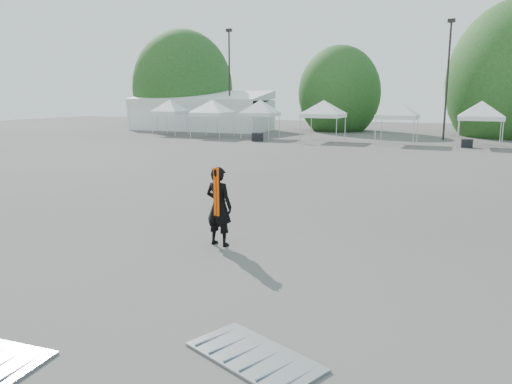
% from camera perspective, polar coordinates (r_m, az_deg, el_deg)
% --- Properties ---
extents(ground, '(120.00, 120.00, 0.00)m').
position_cam_1_polar(ground, '(14.36, 1.71, -3.96)').
color(ground, '#474442').
rests_on(ground, ground).
extents(marquee, '(15.00, 6.25, 4.23)m').
position_cam_1_polar(marquee, '(55.06, -6.34, 9.10)').
color(marquee, white).
rests_on(marquee, ground).
extents(light_pole_west, '(0.60, 0.25, 10.30)m').
position_cam_1_polar(light_pole_west, '(52.32, -3.06, 13.22)').
color(light_pole_west, black).
rests_on(light_pole_west, ground).
extents(light_pole_east, '(0.60, 0.25, 9.80)m').
position_cam_1_polar(light_pole_east, '(45.00, 21.07, 12.57)').
color(light_pole_east, black).
rests_on(light_pole_east, ground).
extents(tree_far_w, '(4.80, 4.80, 7.30)m').
position_cam_1_polar(tree_far_w, '(59.65, -8.36, 11.65)').
color(tree_far_w, '#382314').
rests_on(tree_far_w, ground).
extents(tree_mid_w, '(4.16, 4.16, 6.33)m').
position_cam_1_polar(tree_mid_w, '(54.51, 9.50, 11.06)').
color(tree_mid_w, '#382314').
rests_on(tree_mid_w, ground).
extents(tent_a, '(3.82, 3.82, 3.88)m').
position_cam_1_polar(tent_a, '(49.03, -9.81, 10.06)').
color(tent_a, silver).
rests_on(tent_a, ground).
extents(tent_b, '(4.40, 4.40, 3.88)m').
position_cam_1_polar(tent_b, '(45.51, -5.03, 10.11)').
color(tent_b, silver).
rests_on(tent_b, ground).
extents(tent_c, '(3.97, 3.97, 3.88)m').
position_cam_1_polar(tent_c, '(44.27, 0.51, 10.13)').
color(tent_c, silver).
rests_on(tent_c, ground).
extents(tent_d, '(4.50, 4.50, 3.88)m').
position_cam_1_polar(tent_d, '(41.87, 7.76, 9.99)').
color(tent_d, silver).
rests_on(tent_d, ground).
extents(tent_e, '(4.24, 4.24, 3.88)m').
position_cam_1_polar(tent_e, '(40.30, 15.94, 9.64)').
color(tent_e, silver).
rests_on(tent_e, ground).
extents(tent_f, '(4.38, 4.38, 3.88)m').
position_cam_1_polar(tent_f, '(40.22, 24.42, 9.09)').
color(tent_f, silver).
rests_on(tent_f, ground).
extents(man, '(0.79, 0.57, 1.99)m').
position_cam_1_polar(man, '(12.40, -4.27, -1.63)').
color(man, black).
rests_on(man, ground).
extents(barrier_mid, '(2.21, 1.68, 0.06)m').
position_cam_1_polar(barrier_mid, '(7.51, -0.14, -18.25)').
color(barrier_mid, '#95989C').
rests_on(barrier_mid, ground).
extents(crate_west, '(1.04, 0.90, 0.69)m').
position_cam_1_polar(crate_west, '(41.26, 0.17, 6.30)').
color(crate_west, black).
rests_on(crate_west, ground).
extents(crate_mid, '(0.81, 0.64, 0.60)m').
position_cam_1_polar(crate_mid, '(39.28, 22.96, 5.14)').
color(crate_mid, black).
rests_on(crate_mid, ground).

